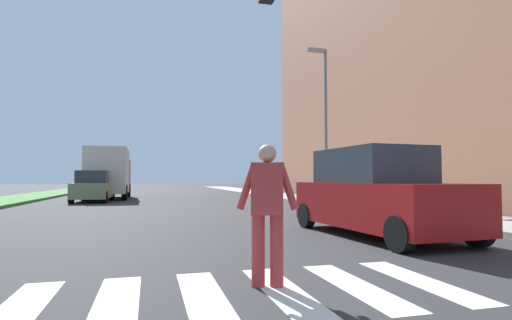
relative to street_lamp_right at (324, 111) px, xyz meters
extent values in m
plane|color=#2D2D30|center=(-7.63, 8.33, -4.59)|extent=(140.00, 140.00, 0.00)
cube|color=silver|center=(-9.43, -13.42, -4.59)|extent=(0.45, 2.20, 0.01)
cube|color=silver|center=(-8.53, -13.42, -4.59)|extent=(0.45, 2.20, 0.01)
cube|color=silver|center=(-7.63, -13.42, -4.59)|extent=(0.45, 2.20, 0.01)
cube|color=silver|center=(-6.73, -13.42, -4.59)|extent=(0.45, 2.20, 0.01)
cube|color=silver|center=(-5.83, -13.42, -4.59)|extent=(0.45, 2.20, 0.01)
cube|color=silver|center=(-4.93, -13.42, -4.59)|extent=(0.45, 2.20, 0.01)
cube|color=#477A38|center=(-15.74, 6.33, -4.52)|extent=(3.20, 64.00, 0.15)
cube|color=tan|center=(9.94, 0.33, 6.14)|extent=(11.30, 37.29, 21.47)
cube|color=#9E9991|center=(0.60, 6.33, -4.52)|extent=(3.00, 64.00, 0.15)
cylinder|color=slate|center=(0.10, 0.00, -0.69)|extent=(0.14, 0.14, 7.50)
cube|color=gray|center=(-0.40, 0.00, 2.96)|extent=(0.90, 0.24, 0.16)
cylinder|color=#B23333|center=(-6.74, -13.23, -4.17)|extent=(0.20, 0.20, 0.85)
cylinder|color=#B23333|center=(-6.95, -13.16, -4.17)|extent=(0.20, 0.20, 0.85)
cube|color=#B23333|center=(-6.85, -13.19, -3.43)|extent=(0.44, 0.35, 0.62)
cylinder|color=#B23333|center=(-6.62, -13.27, -3.40)|extent=(0.28, 0.17, 0.58)
cylinder|color=#B23333|center=(-7.07, -13.12, -3.40)|extent=(0.28, 0.17, 0.58)
sphere|color=tan|center=(-6.85, -13.19, -3.01)|extent=(0.28, 0.28, 0.22)
cube|color=maroon|center=(-3.27, -9.84, -3.89)|extent=(2.17, 4.70, 0.96)
cube|color=#2D333D|center=(-3.28, -9.61, -3.02)|extent=(1.82, 2.62, 0.79)
cylinder|color=black|center=(-2.29, -11.64, -4.27)|extent=(0.26, 0.65, 0.64)
cylinder|color=black|center=(-4.03, -11.74, -4.27)|extent=(0.26, 0.65, 0.64)
cylinder|color=black|center=(-2.51, -7.94, -4.27)|extent=(0.26, 0.65, 0.64)
cylinder|color=black|center=(-4.24, -8.05, -4.27)|extent=(0.26, 0.65, 0.64)
cube|color=gray|center=(-11.17, 5.84, -3.97)|extent=(1.88, 4.31, 0.82)
cube|color=#2D333D|center=(-11.18, 5.63, -3.22)|extent=(1.61, 1.96, 0.67)
cylinder|color=black|center=(-11.94, 7.55, -4.27)|extent=(0.24, 0.65, 0.64)
cylinder|color=black|center=(-10.32, 7.51, -4.27)|extent=(0.24, 0.65, 0.64)
cylinder|color=black|center=(-12.02, 4.17, -4.27)|extent=(0.24, 0.65, 0.64)
cylinder|color=black|center=(-10.40, 4.13, -4.27)|extent=(0.24, 0.65, 0.64)
cube|color=maroon|center=(-10.65, 11.00, -3.14)|extent=(2.30, 2.00, 2.20)
cube|color=beige|center=(-10.65, 7.90, -2.84)|extent=(2.30, 4.20, 2.70)
cylinder|color=black|center=(-11.70, 11.00, -4.14)|extent=(0.30, 0.90, 0.90)
cylinder|color=black|center=(-9.60, 11.00, -4.14)|extent=(0.30, 0.90, 0.90)
cylinder|color=black|center=(-11.70, 6.85, -4.14)|extent=(0.30, 0.90, 0.90)
cylinder|color=black|center=(-9.60, 6.85, -4.14)|extent=(0.30, 0.90, 0.90)
camera|label=1|loc=(-8.22, -17.77, -3.31)|focal=27.95mm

